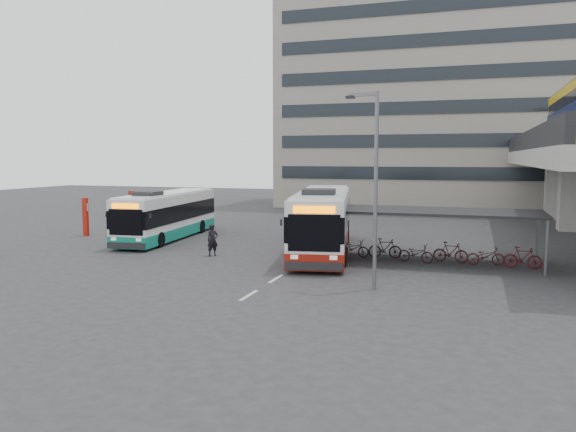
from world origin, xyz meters
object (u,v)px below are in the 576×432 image
(bus_teal, at_px, (168,216))
(pedestrian, at_px, (213,240))
(bus_main, at_px, (323,222))
(lamp_post, at_px, (373,178))

(bus_teal, distance_m, pedestrian, 7.29)
(bus_main, height_order, bus_teal, bus_main)
(bus_main, bearing_deg, lamp_post, -73.56)
(bus_teal, bearing_deg, pedestrian, -47.19)
(bus_main, relative_size, pedestrian, 7.50)
(pedestrian, xyz_separation_m, lamp_post, (9.07, -4.69, 3.47))
(bus_main, relative_size, bus_teal, 1.15)
(bus_teal, xyz_separation_m, lamp_post, (14.50, -9.51, 2.85))
(bus_teal, bearing_deg, bus_main, -16.01)
(pedestrian, bearing_deg, bus_teal, 89.06)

